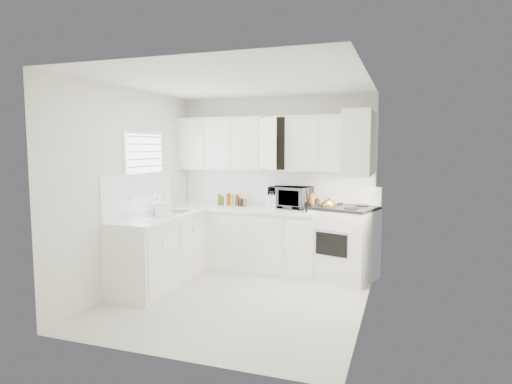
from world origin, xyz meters
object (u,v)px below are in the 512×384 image
at_px(microwave, 291,195).
at_px(rice_cooker, 273,200).
at_px(tea_kettle, 329,205).
at_px(utensil_crock, 308,201).
at_px(dish_rack, 157,208).
at_px(stove, 343,232).

relative_size(microwave, rice_cooker, 2.55).
height_order(tea_kettle, utensil_crock, utensil_crock).
xyz_separation_m(tea_kettle, dish_rack, (-2.08, -1.01, 0.00)).
relative_size(stove, tea_kettle, 5.33).
distance_m(rice_cooker, utensil_crock, 0.65).
distance_m(microwave, dish_rack, 1.97).
xyz_separation_m(tea_kettle, rice_cooker, (-0.87, 0.26, 0.01)).
distance_m(stove, utensil_crock, 0.67).
height_order(stove, tea_kettle, stove).
height_order(rice_cooker, utensil_crock, utensil_crock).
relative_size(tea_kettle, rice_cooker, 1.09).
relative_size(rice_cooker, utensil_crock, 0.71).
xyz_separation_m(stove, rice_cooker, (-1.05, 0.10, 0.41)).
relative_size(stove, rice_cooker, 5.82).
height_order(stove, utensil_crock, stove).
bearing_deg(tea_kettle, utensil_crock, 167.67).
height_order(tea_kettle, rice_cooker, rice_cooker).
distance_m(microwave, utensil_crock, 0.47).
distance_m(microwave, rice_cooker, 0.27).
bearing_deg(rice_cooker, tea_kettle, -5.63).
height_order(utensil_crock, dish_rack, utensil_crock).
bearing_deg(rice_cooker, utensil_crock, -14.00).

